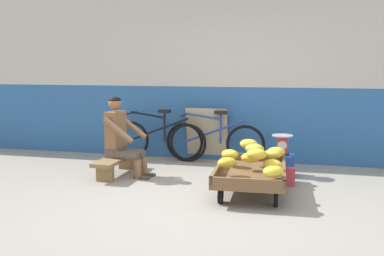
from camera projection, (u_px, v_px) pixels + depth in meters
ground_plane at (199, 208)px, 4.95m from camera, size 80.00×80.00×0.00m
back_wall at (237, 71)px, 7.33m from camera, size 16.00×0.30×2.98m
banana_cart at (251, 174)px, 5.51m from camera, size 0.91×1.48×0.36m
banana_pile at (256, 156)px, 5.50m from camera, size 0.91×1.39×0.26m
low_bench at (116, 161)px, 6.42m from camera, size 0.30×1.10×0.27m
vendor_seated at (121, 137)px, 6.33m from camera, size 0.71×0.53×1.14m
plastic_crate at (282, 165)px, 6.40m from camera, size 0.36×0.28×0.30m
weighing_scale at (282, 145)px, 6.36m from camera, size 0.30×0.30×0.29m
bicycle_near_left at (159, 139)px, 7.42m from camera, size 1.66×0.48×0.86m
bicycle_far_left at (214, 141)px, 7.21m from camera, size 1.66×0.48×0.86m
sign_board at (207, 134)px, 7.39m from camera, size 0.70×0.20×0.89m
shopping_bag at (288, 177)px, 5.86m from camera, size 0.18×0.12×0.24m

